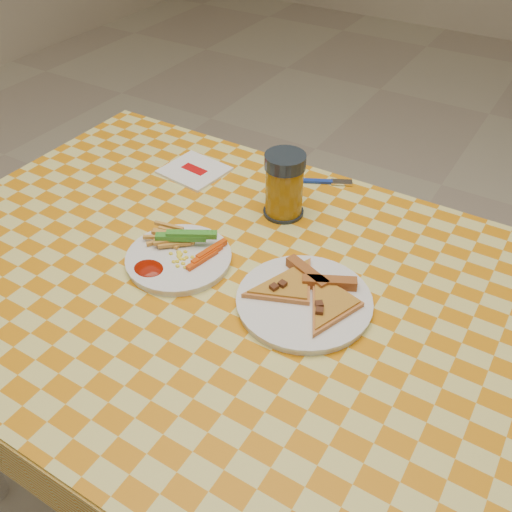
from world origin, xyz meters
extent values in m
plane|color=beige|center=(0.00, 0.00, 0.00)|extent=(8.00, 8.00, 0.00)
cylinder|color=silver|center=(-0.54, 0.34, 0.35)|extent=(0.06, 0.06, 0.71)
cylinder|color=silver|center=(0.54, 0.34, 0.35)|extent=(0.06, 0.06, 0.71)
cube|color=brown|center=(0.00, 0.00, 0.73)|extent=(1.20, 0.80, 0.04)
cylinder|color=white|center=(-0.11, -0.01, 0.76)|extent=(0.23, 0.23, 0.01)
cylinder|color=white|center=(0.15, 0.01, 0.76)|extent=(0.26, 0.26, 0.01)
cube|color=#136610|center=(-0.11, 0.03, 0.79)|extent=(0.10, 0.08, 0.02)
cube|color=#D84309|center=(-0.06, 0.02, 0.78)|extent=(0.06, 0.08, 0.02)
ellipsoid|color=#7C0F02|center=(-0.13, -0.06, 0.77)|extent=(0.06, 0.05, 0.01)
cube|color=#A55C25|center=(0.13, 0.07, 0.78)|extent=(0.10, 0.05, 0.02)
cube|color=#A55C25|center=(0.17, 0.06, 0.78)|extent=(0.09, 0.06, 0.02)
cylinder|color=black|center=(-0.02, 0.24, 0.76)|extent=(0.09, 0.09, 0.01)
cylinder|color=#885D0E|center=(-0.02, 0.24, 0.81)|extent=(0.08, 0.08, 0.11)
cylinder|color=black|center=(-0.02, 0.24, 0.88)|extent=(0.08, 0.08, 0.03)
cube|color=white|center=(-0.28, 0.27, 0.76)|extent=(0.15, 0.14, 0.01)
cube|color=#B80A0C|center=(-0.28, 0.27, 0.76)|extent=(0.07, 0.03, 0.00)
cube|color=navy|center=(-0.03, 0.37, 0.76)|extent=(0.10, 0.06, 0.01)
cube|color=silver|center=(0.04, 0.41, 0.76)|extent=(0.05, 0.04, 0.00)
camera|label=1|loc=(0.45, -0.64, 1.45)|focal=40.00mm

